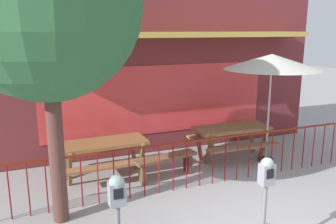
{
  "coord_description": "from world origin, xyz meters",
  "views": [
    {
      "loc": [
        -3.02,
        -3.68,
        3.05
      ],
      "look_at": [
        -0.52,
        2.58,
        1.47
      ],
      "focal_mm": 37.93,
      "sensor_mm": 36.0,
      "label": 1
    }
  ],
  "objects_px": {
    "patio_bench": "(166,162)",
    "street_tree": "(46,6)",
    "picnic_table_left": "(103,149)",
    "patio_umbrella": "(272,62)",
    "parking_meter_near": "(266,181)",
    "parking_meter_far": "(117,205)",
    "picnic_table_right": "(232,133)"
  },
  "relations": [
    {
      "from": "picnic_table_left",
      "to": "street_tree",
      "type": "xyz_separation_m",
      "value": [
        -1.03,
        -1.49,
        2.76
      ]
    },
    {
      "from": "patio_bench",
      "to": "parking_meter_far",
      "type": "relative_size",
      "value": 0.94
    },
    {
      "from": "picnic_table_left",
      "to": "parking_meter_near",
      "type": "relative_size",
      "value": 1.28
    },
    {
      "from": "patio_bench",
      "to": "street_tree",
      "type": "height_order",
      "value": "street_tree"
    },
    {
      "from": "picnic_table_left",
      "to": "picnic_table_right",
      "type": "bearing_deg",
      "value": -0.04
    },
    {
      "from": "patio_bench",
      "to": "patio_umbrella",
      "type": "bearing_deg",
      "value": 1.15
    },
    {
      "from": "picnic_table_right",
      "to": "patio_bench",
      "type": "bearing_deg",
      "value": -164.32
    },
    {
      "from": "picnic_table_left",
      "to": "patio_bench",
      "type": "bearing_deg",
      "value": -24.46
    },
    {
      "from": "picnic_table_left",
      "to": "picnic_table_right",
      "type": "relative_size",
      "value": 1.0
    },
    {
      "from": "patio_bench",
      "to": "parking_meter_far",
      "type": "xyz_separation_m",
      "value": [
        -1.75,
        -3.0,
        0.83
      ]
    },
    {
      "from": "picnic_table_right",
      "to": "parking_meter_near",
      "type": "bearing_deg",
      "value": -115.58
    },
    {
      "from": "picnic_table_left",
      "to": "patio_umbrella",
      "type": "relative_size",
      "value": 0.73
    },
    {
      "from": "picnic_table_left",
      "to": "parking_meter_near",
      "type": "distance_m",
      "value": 3.83
    },
    {
      "from": "picnic_table_right",
      "to": "parking_meter_far",
      "type": "bearing_deg",
      "value": -136.02
    },
    {
      "from": "parking_meter_far",
      "to": "picnic_table_left",
      "type": "bearing_deg",
      "value": 81.02
    },
    {
      "from": "picnic_table_left",
      "to": "parking_meter_far",
      "type": "bearing_deg",
      "value": -98.98
    },
    {
      "from": "picnic_table_right",
      "to": "picnic_table_left",
      "type": "bearing_deg",
      "value": 179.96
    },
    {
      "from": "picnic_table_left",
      "to": "parking_meter_far",
      "type": "height_order",
      "value": "parking_meter_far"
    },
    {
      "from": "patio_bench",
      "to": "parking_meter_near",
      "type": "distance_m",
      "value": 3.08
    },
    {
      "from": "picnic_table_left",
      "to": "picnic_table_right",
      "type": "xyz_separation_m",
      "value": [
        3.11,
        -0.0,
        0.0
      ]
    },
    {
      "from": "picnic_table_left",
      "to": "patio_bench",
      "type": "relative_size",
      "value": 1.29
    },
    {
      "from": "patio_umbrella",
      "to": "picnic_table_left",
      "type": "bearing_deg",
      "value": 172.59
    },
    {
      "from": "parking_meter_far",
      "to": "street_tree",
      "type": "relative_size",
      "value": 0.32
    },
    {
      "from": "picnic_table_left",
      "to": "street_tree",
      "type": "relative_size",
      "value": 0.39
    },
    {
      "from": "picnic_table_left",
      "to": "patio_umbrella",
      "type": "xyz_separation_m",
      "value": [
        3.76,
        -0.49,
        1.72
      ]
    },
    {
      "from": "patio_umbrella",
      "to": "patio_bench",
      "type": "height_order",
      "value": "patio_umbrella"
    },
    {
      "from": "picnic_table_right",
      "to": "parking_meter_near",
      "type": "relative_size",
      "value": 1.28
    },
    {
      "from": "picnic_table_right",
      "to": "patio_bench",
      "type": "distance_m",
      "value": 2.01
    },
    {
      "from": "picnic_table_left",
      "to": "patio_bench",
      "type": "distance_m",
      "value": 1.33
    },
    {
      "from": "patio_umbrella",
      "to": "parking_meter_near",
      "type": "bearing_deg",
      "value": -127.66
    },
    {
      "from": "street_tree",
      "to": "parking_meter_near",
      "type": "bearing_deg",
      "value": -39.61
    },
    {
      "from": "picnic_table_right",
      "to": "patio_umbrella",
      "type": "relative_size",
      "value": 0.73
    }
  ]
}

